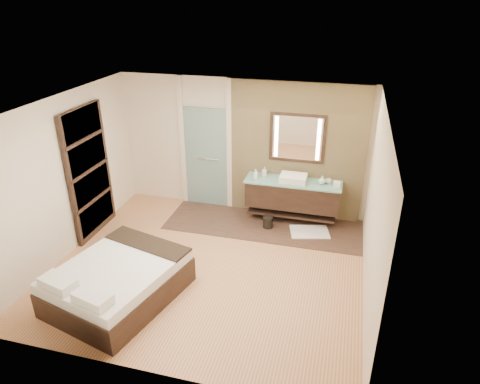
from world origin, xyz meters
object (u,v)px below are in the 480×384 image
(vanity, at_px, (292,194))
(mirror_unit, at_px, (297,138))
(waste_bin, at_px, (268,223))
(bed, at_px, (118,282))

(vanity, height_order, mirror_unit, mirror_unit)
(vanity, xyz_separation_m, mirror_unit, (0.00, 0.24, 1.07))
(mirror_unit, xyz_separation_m, waste_bin, (-0.40, -0.64, -1.54))
(mirror_unit, height_order, bed, mirror_unit)
(vanity, bearing_deg, bed, -125.44)
(mirror_unit, bearing_deg, vanity, -90.00)
(mirror_unit, distance_m, waste_bin, 1.71)
(bed, xyz_separation_m, waste_bin, (1.74, 2.60, -0.18))
(vanity, xyz_separation_m, bed, (-2.14, -3.01, -0.29))
(vanity, relative_size, bed, 0.86)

